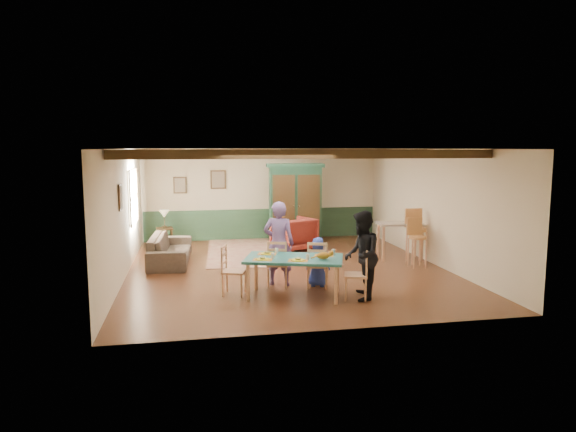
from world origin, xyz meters
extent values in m
plane|color=#462313|center=(0.00, 0.00, 0.00)|extent=(8.00, 8.00, 0.00)
cube|color=beige|center=(0.00, 4.00, 1.35)|extent=(7.00, 0.02, 2.70)
cube|color=beige|center=(-3.50, 0.00, 1.35)|extent=(0.02, 8.00, 2.70)
cube|color=beige|center=(3.50, 0.00, 1.35)|extent=(0.02, 8.00, 2.70)
cube|color=silver|center=(0.00, 0.00, 2.70)|extent=(7.00, 8.00, 0.02)
cube|color=#213D26|center=(0.00, 3.98, 0.45)|extent=(6.95, 0.03, 0.90)
cube|color=black|center=(0.00, -2.30, 2.61)|extent=(6.95, 0.16, 0.16)
cube|color=black|center=(0.00, 0.40, 2.61)|extent=(6.95, 0.16, 0.16)
cube|color=black|center=(0.00, 3.00, 2.61)|extent=(6.95, 0.16, 0.16)
imported|color=#6B4F89|center=(-0.41, -1.31, 0.84)|extent=(0.71, 0.57, 1.68)
imported|color=black|center=(0.88, -2.54, 0.81)|extent=(0.82, 0.93, 1.61)
imported|color=#293FA7|center=(0.33, -1.55, 0.49)|extent=(0.55, 0.44, 0.98)
cube|color=tan|center=(-0.10, 2.07, 0.01)|extent=(3.41, 3.97, 0.01)
cube|color=black|center=(0.83, 3.17, 1.14)|extent=(1.66, 0.77, 2.28)
imported|color=#541310|center=(0.57, 2.03, 0.44)|extent=(1.25, 1.27, 0.89)
imported|color=#392D23|center=(-2.61, 1.14, 0.33)|extent=(1.01, 2.31, 0.66)
camera|label=1|loc=(-2.11, -11.16, 2.72)|focal=32.00mm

